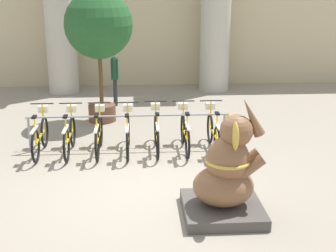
# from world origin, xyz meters

# --- Properties ---
(ground_plane) EXTENTS (60.00, 60.00, 0.00)m
(ground_plane) POSITION_xyz_m (0.00, 0.00, 0.00)
(ground_plane) COLOR gray
(column_left) EXTENTS (1.20, 1.20, 5.16)m
(column_left) POSITION_xyz_m (-2.45, 7.60, 2.62)
(column_left) COLOR #BCB7A8
(column_left) RESTS_ON ground_plane
(column_right) EXTENTS (1.20, 1.20, 5.16)m
(column_right) POSITION_xyz_m (2.45, 7.60, 2.62)
(column_right) COLOR #BCB7A8
(column_right) RESTS_ON ground_plane
(bike_rack) EXTENTS (4.21, 0.05, 0.77)m
(bike_rack) POSITION_xyz_m (-0.29, 1.95, 0.62)
(bike_rack) COLOR gray
(bike_rack) RESTS_ON ground_plane
(bicycle_0) EXTENTS (0.48, 1.63, 0.99)m
(bicycle_0) POSITION_xyz_m (-2.10, 1.83, 0.40)
(bicycle_0) COLOR black
(bicycle_0) RESTS_ON ground_plane
(bicycle_1) EXTENTS (0.48, 1.63, 0.99)m
(bicycle_1) POSITION_xyz_m (-1.50, 1.82, 0.40)
(bicycle_1) COLOR black
(bicycle_1) RESTS_ON ground_plane
(bicycle_2) EXTENTS (0.48, 1.63, 0.99)m
(bicycle_2) POSITION_xyz_m (-0.90, 1.82, 0.40)
(bicycle_2) COLOR black
(bicycle_2) RESTS_ON ground_plane
(bicycle_3) EXTENTS (0.48, 1.63, 0.99)m
(bicycle_3) POSITION_xyz_m (-0.29, 1.81, 0.40)
(bicycle_3) COLOR black
(bicycle_3) RESTS_ON ground_plane
(bicycle_4) EXTENTS (0.48, 1.63, 0.99)m
(bicycle_4) POSITION_xyz_m (0.31, 1.87, 0.40)
(bicycle_4) COLOR black
(bicycle_4) RESTS_ON ground_plane
(bicycle_5) EXTENTS (0.48, 1.63, 0.99)m
(bicycle_5) POSITION_xyz_m (0.91, 1.86, 0.40)
(bicycle_5) COLOR black
(bicycle_5) RESTS_ON ground_plane
(bicycle_6) EXTENTS (0.48, 1.63, 0.99)m
(bicycle_6) POSITION_xyz_m (1.51, 1.85, 0.40)
(bicycle_6) COLOR black
(bicycle_6) RESTS_ON ground_plane
(elephant_statue) EXTENTS (1.20, 1.20, 1.87)m
(elephant_statue) POSITION_xyz_m (1.24, -1.06, 0.63)
(elephant_statue) COLOR #4C4742
(elephant_statue) RESTS_ON ground_plane
(person_pedestrian) EXTENTS (0.21, 0.47, 1.60)m
(person_pedestrian) POSITION_xyz_m (-0.72, 5.78, 0.95)
(person_pedestrian) COLOR #28282D
(person_pedestrian) RESTS_ON ground_plane
(potted_tree) EXTENTS (1.68, 1.68, 3.28)m
(potted_tree) POSITION_xyz_m (-1.00, 4.18, 2.35)
(potted_tree) COLOR brown
(potted_tree) RESTS_ON ground_plane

